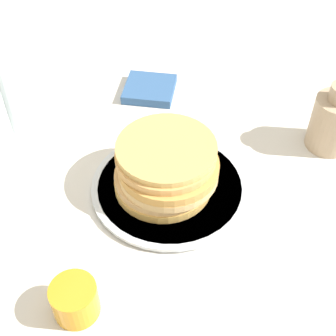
% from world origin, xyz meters
% --- Properties ---
extents(ground_plane, '(4.00, 4.00, 0.00)m').
position_xyz_m(ground_plane, '(0.00, 0.00, 0.00)').
color(ground_plane, silver).
extents(plate, '(0.29, 0.29, 0.01)m').
position_xyz_m(plate, '(0.02, -0.00, 0.01)').
color(plate, silver).
rests_on(plate, ground_plane).
extents(pancake_stack, '(0.19, 0.19, 0.09)m').
position_xyz_m(pancake_stack, '(0.02, -0.00, 0.06)').
color(pancake_stack, '#D7A852').
rests_on(pancake_stack, plate).
extents(juice_glass, '(0.07, 0.07, 0.06)m').
position_xyz_m(juice_glass, '(0.30, -0.01, 0.03)').
color(juice_glass, orange).
rests_on(juice_glass, ground_plane).
extents(cream_jug, '(0.09, 0.09, 0.14)m').
position_xyz_m(cream_jug, '(-0.24, 0.23, 0.06)').
color(cream_jug, tan).
rests_on(cream_jug, ground_plane).
extents(water_bottle_near, '(0.07, 0.07, 0.21)m').
position_xyz_m(water_bottle_near, '(0.00, -0.37, 0.10)').
color(water_bottle_near, silver).
rests_on(water_bottle_near, ground_plane).
extents(napkin, '(0.14, 0.14, 0.02)m').
position_xyz_m(napkin, '(-0.22, -0.18, 0.01)').
color(napkin, '#33598C').
rests_on(napkin, ground_plane).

